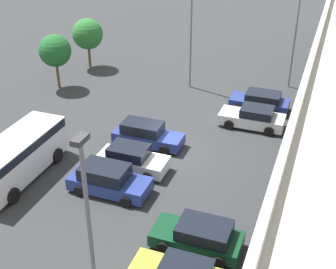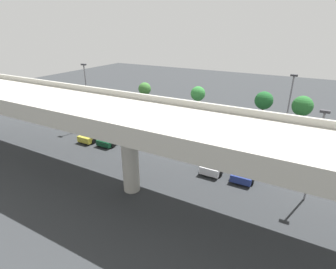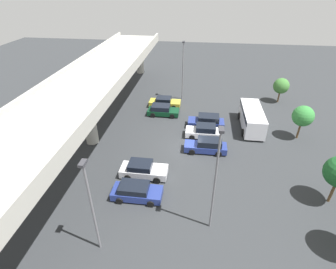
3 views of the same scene
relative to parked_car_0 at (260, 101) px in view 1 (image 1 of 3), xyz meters
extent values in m
plane|color=#2D3033|center=(8.43, -4.40, -0.71)|extent=(115.01, 115.01, 0.00)
cube|color=#ADAAA0|center=(8.43, 3.72, 6.96)|extent=(53.67, 0.30, 0.55)
cube|color=navy|center=(0.00, -0.08, -0.18)|extent=(1.92, 4.54, 0.70)
cube|color=black|center=(0.00, 0.18, 0.46)|extent=(1.76, 2.63, 0.58)
cylinder|color=black|center=(0.98, -1.48, -0.39)|extent=(0.22, 0.64, 0.64)
cylinder|color=black|center=(-0.98, -1.48, -0.39)|extent=(0.22, 0.64, 0.64)
cylinder|color=black|center=(0.98, 1.33, -0.39)|extent=(0.22, 0.64, 0.64)
cylinder|color=black|center=(-0.98, 1.33, -0.39)|extent=(0.22, 0.64, 0.64)
cube|color=silver|center=(3.08, -0.06, -0.12)|extent=(1.93, 4.70, 0.78)
cube|color=black|center=(3.08, 0.28, 0.57)|extent=(1.78, 2.30, 0.60)
cylinder|color=black|center=(4.06, -1.52, -0.35)|extent=(0.22, 0.71, 0.71)
cylinder|color=black|center=(2.09, -1.52, -0.35)|extent=(0.22, 0.71, 0.71)
cylinder|color=black|center=(4.06, 1.40, -0.35)|extent=(0.22, 0.71, 0.71)
cylinder|color=black|center=(2.09, 1.40, -0.35)|extent=(0.22, 0.71, 0.71)
cube|color=navy|center=(8.21, -6.16, -0.16)|extent=(1.76, 4.80, 0.72)
cube|color=black|center=(8.21, -6.58, 0.57)|extent=(1.61, 2.71, 0.72)
cylinder|color=black|center=(7.31, -4.67, -0.36)|extent=(0.22, 0.69, 0.69)
cylinder|color=black|center=(9.11, -4.67, -0.36)|extent=(0.22, 0.69, 0.69)
cylinder|color=black|center=(7.31, -7.65, -0.36)|extent=(0.22, 0.69, 0.69)
cylinder|color=black|center=(9.11, -7.65, -0.36)|extent=(0.22, 0.69, 0.69)
cube|color=silver|center=(11.41, -5.90, -0.14)|extent=(1.89, 4.44, 0.75)
cube|color=black|center=(11.41, -6.14, 0.58)|extent=(1.74, 2.39, 0.69)
cylinder|color=black|center=(10.44, -4.52, -0.36)|extent=(0.22, 0.69, 0.69)
cylinder|color=black|center=(12.38, -4.52, -0.36)|extent=(0.22, 0.69, 0.69)
cylinder|color=black|center=(10.44, -7.27, -0.36)|extent=(0.22, 0.69, 0.69)
cylinder|color=black|center=(12.38, -7.27, -0.36)|extent=(0.22, 0.69, 0.69)
cube|color=navy|center=(14.01, -6.19, -0.15)|extent=(1.98, 4.75, 0.75)
cube|color=black|center=(14.01, -6.48, 0.61)|extent=(1.82, 2.72, 0.75)
cylinder|color=black|center=(13.00, -4.71, -0.37)|extent=(0.22, 0.66, 0.66)
cylinder|color=black|center=(15.02, -4.71, -0.37)|extent=(0.22, 0.66, 0.66)
cylinder|color=black|center=(13.00, -7.66, -0.37)|extent=(0.22, 0.66, 0.66)
cylinder|color=black|center=(15.02, -7.66, -0.37)|extent=(0.22, 0.66, 0.66)
cube|color=#0C381E|center=(16.73, -0.05, -0.19)|extent=(1.99, 4.47, 0.66)
cube|color=black|center=(16.73, 0.33, 0.47)|extent=(1.83, 2.60, 0.67)
cylinder|color=black|center=(17.74, -1.44, -0.37)|extent=(0.22, 0.68, 0.68)
cylinder|color=black|center=(15.71, -1.44, -0.37)|extent=(0.22, 0.68, 0.68)
cylinder|color=black|center=(17.74, 1.33, -0.37)|extent=(0.22, 0.68, 0.68)
cylinder|color=black|center=(15.71, 1.33, -0.37)|extent=(0.22, 0.68, 0.68)
cylinder|color=black|center=(18.61, -1.34, -0.36)|extent=(0.22, 0.69, 0.69)
cube|color=silver|center=(14.56, -12.10, 0.73)|extent=(7.43, 2.44, 2.35)
cube|color=black|center=(14.56, -12.10, 1.56)|extent=(7.28, 2.49, 0.52)
cylinder|color=black|center=(12.26, -13.35, -0.23)|extent=(0.94, 0.29, 0.94)
cylinder|color=black|center=(12.26, -10.86, -0.23)|extent=(0.94, 0.29, 0.94)
cylinder|color=black|center=(16.87, -10.86, -0.23)|extent=(0.94, 0.29, 0.94)
cylinder|color=slate|center=(-5.41, 1.52, 3.19)|extent=(0.16, 0.16, 7.80)
cylinder|color=slate|center=(22.86, -2.25, 3.77)|extent=(0.16, 0.16, 8.95)
cube|color=#333338|center=(22.86, -2.25, 8.35)|extent=(0.70, 0.35, 0.20)
cylinder|color=slate|center=(-2.40, -6.62, 3.78)|extent=(0.16, 0.16, 8.98)
cylinder|color=brown|center=(-3.56, -17.10, 0.33)|extent=(0.24, 0.24, 2.07)
sphere|color=#286B2D|center=(-3.56, -17.10, 2.58)|extent=(2.87, 2.87, 2.87)
cylinder|color=brown|center=(1.75, -17.26, 0.39)|extent=(0.24, 0.24, 2.20)
sphere|color=#1E5B28|center=(1.75, -17.26, 2.65)|extent=(2.72, 2.72, 2.72)
camera|label=1|loc=(33.84, 4.78, 15.64)|focal=50.00mm
camera|label=2|loc=(-4.17, 23.49, 13.08)|focal=28.00mm
camera|label=3|loc=(-17.02, -5.11, 16.74)|focal=28.00mm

